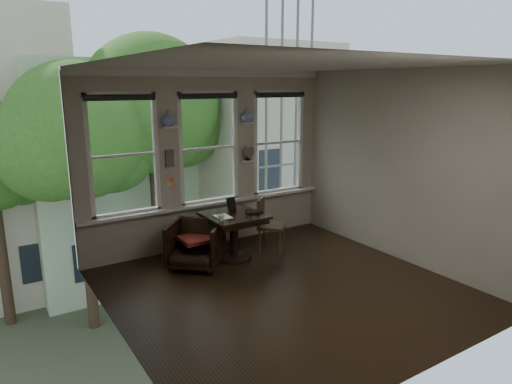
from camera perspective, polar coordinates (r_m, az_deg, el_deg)
ground at (r=6.46m, az=3.52°, el=-12.02°), size 4.50×4.50×0.00m
ceiling at (r=5.84m, az=3.96°, el=15.62°), size 4.50×4.50×0.00m
wall_back at (r=7.87m, az=-6.03°, el=4.03°), size 4.50×0.00×4.50m
wall_front at (r=4.43m, az=21.25°, el=-4.21°), size 4.50×0.00×4.50m
wall_left at (r=5.02m, az=-17.50°, el=-1.91°), size 0.00×4.50×4.50m
wall_right at (r=7.51m, az=17.74°, el=3.01°), size 0.00×4.50×4.50m
window_left at (r=7.31m, az=-16.30°, el=4.44°), size 1.10×0.12×1.90m
window_center at (r=7.84m, az=-6.07°, el=5.47°), size 1.10×0.12×1.90m
window_right at (r=8.58m, az=2.67°, el=6.21°), size 1.10×0.12×1.90m
shelf_left at (r=7.41m, az=-10.86°, el=7.97°), size 0.26×0.16×0.03m
shelf_right at (r=8.06m, az=-1.15°, el=8.62°), size 0.26×0.16×0.03m
intercom at (r=7.49m, az=-10.77°, el=4.18°), size 0.14×0.06×0.28m
sticky_notes at (r=7.56m, az=-10.67°, el=1.56°), size 0.16×0.01×0.24m
desk_fan at (r=8.11m, az=-1.06°, el=4.59°), size 0.20×0.20×0.24m
vase_left at (r=7.39m, az=-10.90°, el=9.04°), size 0.24×0.24×0.25m
vase_right at (r=8.05m, az=-1.16°, el=9.61°), size 0.24×0.24×0.25m
table at (r=7.37m, az=-2.76°, el=-5.58°), size 0.90×0.90×0.75m
armchair_left at (r=7.11m, az=-7.54°, el=-6.52°), size 1.11×1.11×0.72m
cushion_red at (r=7.08m, az=-7.56°, el=-5.85°), size 0.45×0.45×0.06m
side_chair_right at (r=7.64m, az=1.98°, el=-4.22°), size 0.59×0.59×0.92m
laptop at (r=7.26m, az=0.06°, el=-2.67°), size 0.32×0.24×0.02m
mug at (r=6.91m, az=-4.35°, el=-3.23°), size 0.12×0.12×0.09m
drinking_glass at (r=7.18m, az=-0.95°, el=-2.57°), size 0.13×0.13×0.09m
tablet at (r=7.42m, az=-3.10°, el=-1.54°), size 0.17×0.10×0.22m
papers at (r=7.13m, az=-4.16°, el=-3.08°), size 0.23×0.31×0.00m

